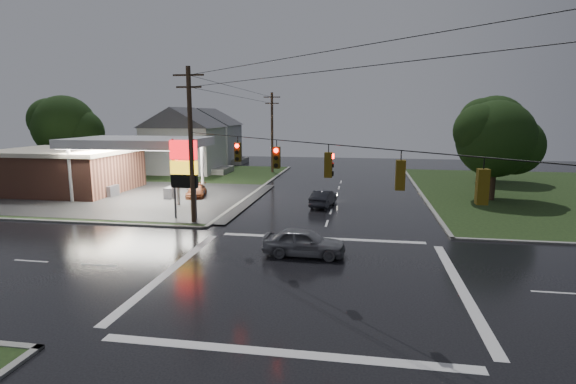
% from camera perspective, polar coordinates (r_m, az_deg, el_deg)
% --- Properties ---
extents(ground, '(120.00, 120.00, 0.00)m').
position_cam_1_polar(ground, '(22.06, 2.60, -10.82)').
color(ground, black).
rests_on(ground, ground).
extents(grass_nw, '(36.00, 36.00, 0.08)m').
position_cam_1_polar(grass_nw, '(55.04, -21.71, 1.13)').
color(grass_nw, black).
rests_on(grass_nw, ground).
extents(gas_station, '(26.20, 18.00, 5.60)m').
position_cam_1_polar(gas_station, '(49.32, -25.34, 2.87)').
color(gas_station, '#2D2D2D').
rests_on(gas_station, ground).
extents(pylon_sign, '(2.00, 0.35, 6.00)m').
position_cam_1_polar(pylon_sign, '(33.79, -13.08, 3.23)').
color(pylon_sign, '#59595E').
rests_on(pylon_sign, ground).
extents(utility_pole_nw, '(2.20, 0.32, 11.00)m').
position_cam_1_polar(utility_pole_nw, '(32.34, -12.23, 6.01)').
color(utility_pole_nw, '#382619').
rests_on(utility_pole_nw, ground).
extents(utility_pole_n, '(2.20, 0.32, 10.50)m').
position_cam_1_polar(utility_pole_n, '(59.73, -2.03, 7.70)').
color(utility_pole_n, '#382619').
rests_on(utility_pole_n, ground).
extents(traffic_signals, '(26.87, 26.87, 1.47)m').
position_cam_1_polar(traffic_signals, '(20.65, 2.79, 6.22)').
color(traffic_signals, black).
rests_on(traffic_signals, ground).
extents(house_near, '(11.05, 8.48, 8.60)m').
position_cam_1_polar(house_near, '(61.22, -13.04, 6.51)').
color(house_near, silver).
rests_on(house_near, ground).
extents(house_far, '(11.05, 8.48, 8.60)m').
position_cam_1_polar(house_far, '(72.77, -10.15, 7.12)').
color(house_far, silver).
rests_on(house_far, ground).
extents(tree_nw_behind, '(8.93, 7.60, 10.00)m').
position_cam_1_polar(tree_nw_behind, '(62.18, -26.41, 7.43)').
color(tree_nw_behind, black).
rests_on(tree_nw_behind, ground).
extents(tree_ne_near, '(7.99, 6.80, 8.98)m').
position_cam_1_polar(tree_ne_near, '(44.11, 25.05, 6.10)').
color(tree_ne_near, black).
rests_on(tree_ne_near, ground).
extents(tree_ne_far, '(8.46, 7.20, 9.80)m').
position_cam_1_polar(tree_ne_far, '(56.45, 24.85, 7.39)').
color(tree_ne_far, black).
rests_on(tree_ne_far, ground).
extents(car_north, '(2.12, 4.39, 1.39)m').
position_cam_1_polar(car_north, '(38.40, 4.52, -0.76)').
color(car_north, black).
rests_on(car_north, ground).
extents(car_crossing, '(4.64, 1.98, 1.56)m').
position_cam_1_polar(car_crossing, '(25.05, 2.06, -6.37)').
color(car_crossing, slate).
rests_on(car_crossing, ground).
extents(car_pump, '(2.53, 4.29, 1.17)m').
position_cam_1_polar(car_pump, '(43.20, -11.56, 0.12)').
color(car_pump, '#612D16').
rests_on(car_pump, ground).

